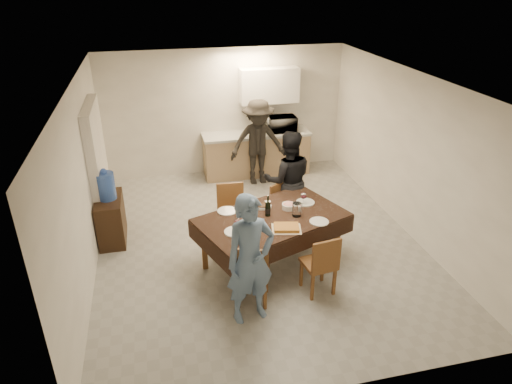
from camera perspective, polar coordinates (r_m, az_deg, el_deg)
floor at (r=7.45m, az=0.25°, el=-6.16°), size 5.00×6.00×0.02m
ceiling at (r=6.45m, az=0.29°, el=13.77°), size 5.00×6.00×0.02m
wall_back at (r=9.62m, az=-3.94°, el=9.91°), size 5.00×0.02×2.60m
wall_front at (r=4.37m, az=9.63°, el=-12.17°), size 5.00×0.02×2.60m
wall_left at (r=6.76m, az=-20.80°, el=0.99°), size 0.02×6.00×2.60m
wall_right at (r=7.77m, az=18.56°, el=4.56°), size 0.02×6.00×2.60m
stub_partition at (r=7.95m, az=-19.11°, el=3.00°), size 0.15×1.40×2.10m
kitchen_base_cabinet at (r=9.71m, az=0.04°, el=4.71°), size 2.20×0.60×0.86m
kitchen_worktop at (r=9.56m, az=0.04°, el=7.25°), size 2.24×0.64×0.05m
upper_cabinet at (r=9.49m, az=1.65°, el=13.17°), size 1.20×0.34×0.70m
dining_table at (r=6.53m, az=2.01°, el=-3.38°), size 2.34×1.84×0.80m
chair_near_left at (r=5.86m, az=-0.19°, el=-9.55°), size 0.53×0.53×0.50m
chair_near_right at (r=6.10m, az=8.16°, el=-8.43°), size 0.46×0.46×0.48m
chair_far_left at (r=7.10m, az=-2.91°, el=-2.53°), size 0.46×0.46×0.51m
chair_far_right at (r=7.31m, az=4.04°, el=-2.02°), size 0.54×0.56×0.48m
console at (r=7.67m, az=-17.66°, el=-3.27°), size 0.40×0.81×0.75m
water_jug at (r=7.41m, az=-18.27°, el=0.70°), size 0.29×0.29×0.43m
wine_bottle at (r=6.47m, az=1.50°, el=-1.70°), size 0.08×0.08×0.32m
water_pitcher at (r=6.51m, az=5.12°, el=-2.19°), size 0.13×0.13×0.20m
savoury_tart at (r=6.21m, az=3.82°, el=-4.46°), size 0.45×0.38×0.05m
salad_bowl at (r=6.72m, az=4.10°, el=-1.79°), size 0.20×0.20×0.08m
mushroom_dish at (r=6.73m, az=0.99°, el=-1.88°), size 0.21×0.21×0.04m
wine_glass_a at (r=6.15m, az=-2.34°, el=-4.00°), size 0.09×0.09×0.19m
wine_glass_b at (r=6.82m, az=5.95°, el=-0.83°), size 0.09×0.09×0.20m
wine_glass_c at (r=6.68m, az=-0.29°, el=-1.34°), size 0.09×0.09×0.19m
plate_near_left at (r=6.14m, az=-2.69°, el=-4.99°), size 0.28×0.28×0.02m
plate_near_right at (r=6.43m, az=7.89°, el=-3.69°), size 0.27×0.27×0.02m
plate_far_left at (r=6.65m, az=-3.65°, el=-2.38°), size 0.28×0.28×0.02m
plate_far_right at (r=6.92m, az=6.18°, el=-1.29°), size 0.28×0.28×0.02m
microwave at (r=9.64m, az=3.27°, el=8.51°), size 0.57×0.39×0.32m
person_near at (r=5.51m, az=-0.71°, el=-8.50°), size 0.69×0.53×1.70m
person_far at (r=7.53m, az=4.00°, el=1.48°), size 0.91×0.75×1.69m
person_kitchen at (r=9.14m, az=0.26°, el=6.22°), size 1.12×0.64×1.73m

